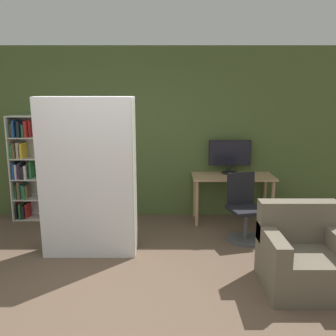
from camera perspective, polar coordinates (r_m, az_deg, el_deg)
ground_plane at (r=3.75m, az=-7.67°, el=-20.85°), size 16.00×16.00×0.00m
wall_back at (r=6.02m, az=-4.58°, el=5.25°), size 8.00×0.06×2.70m
desk at (r=5.89m, az=9.64°, el=-2.11°), size 1.26×0.59×0.74m
monitor at (r=5.96m, az=9.19°, el=1.99°), size 0.67×0.24×0.53m
office_chair at (r=5.28m, az=11.34°, el=-6.80°), size 0.53×0.53×0.91m
bookshelf at (r=6.30m, az=-20.64°, el=0.14°), size 0.65×0.34×1.65m
mattress_near at (r=4.57m, az=-12.42°, el=-1.74°), size 1.14×0.24×1.95m
mattress_far at (r=4.78m, az=-11.88°, el=-1.15°), size 1.14×0.22×1.95m
armchair at (r=4.25m, az=19.75°, el=-12.57°), size 0.85×0.80×0.85m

